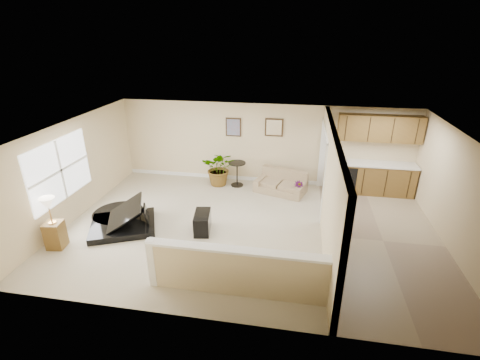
% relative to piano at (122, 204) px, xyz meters
% --- Properties ---
extents(floor, '(9.00, 9.00, 0.00)m').
position_rel_piano_xyz_m(floor, '(3.11, 0.34, -0.60)').
color(floor, tan).
rests_on(floor, ground).
extents(back_wall, '(9.00, 0.04, 2.50)m').
position_rel_piano_xyz_m(back_wall, '(3.11, 3.34, 0.65)').
color(back_wall, beige).
rests_on(back_wall, floor).
extents(front_wall, '(9.00, 0.04, 2.50)m').
position_rel_piano_xyz_m(front_wall, '(3.11, -2.66, 0.65)').
color(front_wall, beige).
rests_on(front_wall, floor).
extents(left_wall, '(0.04, 6.00, 2.50)m').
position_rel_piano_xyz_m(left_wall, '(-1.39, 0.34, 0.65)').
color(left_wall, beige).
rests_on(left_wall, floor).
extents(right_wall, '(0.04, 6.00, 2.50)m').
position_rel_piano_xyz_m(right_wall, '(7.61, 0.34, 0.65)').
color(right_wall, beige).
rests_on(right_wall, floor).
extents(ceiling, '(9.00, 6.00, 0.04)m').
position_rel_piano_xyz_m(ceiling, '(3.11, 0.34, 1.90)').
color(ceiling, silver).
rests_on(ceiling, back_wall).
extents(kitchen_vinyl, '(2.70, 6.00, 0.01)m').
position_rel_piano_xyz_m(kitchen_vinyl, '(6.26, 0.34, -0.59)').
color(kitchen_vinyl, gray).
rests_on(kitchen_vinyl, floor).
extents(interior_partition, '(0.18, 5.99, 2.50)m').
position_rel_piano_xyz_m(interior_partition, '(4.91, 0.60, 0.62)').
color(interior_partition, beige).
rests_on(interior_partition, floor).
extents(pony_half_wall, '(3.42, 0.22, 1.00)m').
position_rel_piano_xyz_m(pony_half_wall, '(3.18, -1.96, -0.08)').
color(pony_half_wall, beige).
rests_on(pony_half_wall, floor).
extents(left_window, '(0.05, 2.15, 1.45)m').
position_rel_piano_xyz_m(left_window, '(-1.38, -0.16, 0.85)').
color(left_window, white).
rests_on(left_window, left_wall).
extents(wall_art_left, '(0.48, 0.04, 0.58)m').
position_rel_piano_xyz_m(wall_art_left, '(2.16, 3.32, 1.15)').
color(wall_art_left, '#362513').
rests_on(wall_art_left, back_wall).
extents(wall_mirror, '(0.55, 0.04, 0.55)m').
position_rel_piano_xyz_m(wall_mirror, '(3.41, 3.32, 1.20)').
color(wall_mirror, '#362513').
rests_on(wall_mirror, back_wall).
extents(kitchen_cabinets, '(2.36, 0.65, 2.33)m').
position_rel_piano_xyz_m(kitchen_cabinets, '(6.30, 3.08, 0.27)').
color(kitchen_cabinets, brown).
rests_on(kitchen_cabinets, floor).
extents(piano, '(2.15, 2.11, 1.43)m').
position_rel_piano_xyz_m(piano, '(0.00, 0.00, 0.00)').
color(piano, black).
rests_on(piano, floor).
extents(piano_bench, '(0.47, 0.76, 0.48)m').
position_rel_piano_xyz_m(piano_bench, '(2.01, 0.07, -0.36)').
color(piano_bench, black).
rests_on(piano_bench, floor).
extents(loveseat, '(1.70, 1.24, 0.83)m').
position_rel_piano_xyz_m(loveseat, '(3.72, 2.67, -0.28)').
color(loveseat, tan).
rests_on(loveseat, floor).
extents(accent_table, '(0.53, 0.53, 0.77)m').
position_rel_piano_xyz_m(accent_table, '(2.35, 2.86, -0.10)').
color(accent_table, black).
rests_on(accent_table, floor).
extents(palm_plant, '(1.04, 0.91, 1.13)m').
position_rel_piano_xyz_m(palm_plant, '(1.81, 2.84, -0.05)').
color(palm_plant, black).
rests_on(palm_plant, floor).
extents(small_plant, '(0.36, 0.36, 0.50)m').
position_rel_piano_xyz_m(small_plant, '(4.25, 2.31, -0.38)').
color(small_plant, black).
rests_on(small_plant, floor).
extents(lamp_stand, '(0.41, 0.41, 1.23)m').
position_rel_piano_xyz_m(lamp_stand, '(-1.04, -1.15, -0.08)').
color(lamp_stand, brown).
rests_on(lamp_stand, floor).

